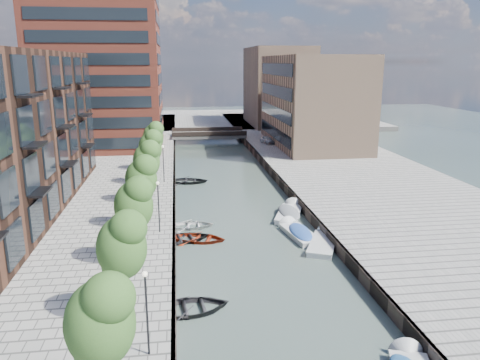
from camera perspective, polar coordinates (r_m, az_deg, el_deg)
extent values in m
plane|color=#38473F|center=(53.43, -1.45, -1.02)|extent=(300.00, 300.00, 0.00)
cube|color=gray|center=(57.24, 14.68, 0.06)|extent=(20.00, 140.00, 1.00)
cube|color=#332823|center=(53.01, -8.02, -0.72)|extent=(0.25, 140.00, 1.00)
cube|color=#332823|center=(54.28, 4.96, -0.28)|extent=(0.25, 140.00, 1.00)
cube|color=gray|center=(112.21, -4.85, 7.24)|extent=(80.00, 40.00, 1.00)
cube|color=#321C13|center=(44.11, -26.81, 4.83)|extent=(8.00, 38.00, 14.00)
cube|color=brown|center=(77.13, -16.82, 15.09)|extent=(18.00, 18.00, 30.00)
cube|color=#A48065|center=(76.61, 8.79, 9.53)|extent=(12.00, 25.00, 14.00)
cube|color=#A48065|center=(101.70, 4.63, 11.33)|extent=(12.00, 20.00, 16.00)
cube|color=gray|center=(84.41, -3.85, 5.51)|extent=(13.00, 6.00, 0.60)
cube|color=#332823|center=(81.55, -3.72, 5.63)|extent=(13.00, 0.40, 0.80)
cube|color=#332823|center=(87.08, -3.99, 6.17)|extent=(13.00, 0.40, 0.80)
ellipsoid|color=#274D1D|center=(17.81, -16.73, -15.74)|extent=(2.50, 2.50, 3.25)
cylinder|color=#382619|center=(25.19, -13.86, -13.24)|extent=(0.20, 0.20, 3.20)
ellipsoid|color=#274D1D|center=(24.08, -14.25, -7.46)|extent=(2.50, 2.50, 3.25)
cylinder|color=#382619|center=(31.54, -12.58, -7.40)|extent=(0.20, 0.20, 3.20)
ellipsoid|color=#274D1D|center=(30.66, -12.86, -2.66)|extent=(2.50, 2.50, 3.25)
cylinder|color=#382619|center=(38.13, -11.76, -3.55)|extent=(0.20, 0.20, 3.20)
ellipsoid|color=#274D1D|center=(37.40, -11.97, 0.43)|extent=(2.50, 2.50, 3.25)
cylinder|color=#382619|center=(44.83, -11.19, -0.84)|extent=(0.20, 0.20, 3.20)
ellipsoid|color=#274D1D|center=(44.22, -11.35, 2.57)|extent=(2.50, 2.50, 3.25)
cylinder|color=#382619|center=(51.62, -10.76, 1.16)|extent=(0.20, 0.20, 3.20)
ellipsoid|color=#274D1D|center=(51.09, -10.90, 4.14)|extent=(2.50, 2.50, 3.25)
cylinder|color=#382619|center=(58.46, -10.44, 2.70)|extent=(0.20, 0.20, 3.20)
ellipsoid|color=#274D1D|center=(57.99, -10.56, 5.34)|extent=(2.50, 2.50, 3.25)
cylinder|color=black|center=(22.25, -11.27, -15.83)|extent=(0.10, 0.10, 4.00)
sphere|color=#FFF2CC|center=(21.33, -11.53, -11.16)|extent=(0.24, 0.24, 0.24)
cylinder|color=black|center=(36.98, -9.88, -3.37)|extent=(0.10, 0.10, 4.00)
sphere|color=#FFF2CC|center=(36.43, -10.01, -0.37)|extent=(0.24, 0.24, 0.24)
cylinder|color=black|center=(52.45, -9.31, 1.88)|extent=(0.10, 0.10, 4.00)
sphere|color=#FFF2CC|center=(52.07, -9.40, 4.03)|extent=(0.24, 0.24, 0.24)
imported|color=#242326|center=(28.26, -6.05, -15.66)|extent=(5.00, 3.85, 0.96)
imported|color=black|center=(38.30, -6.96, -7.40)|extent=(4.98, 4.02, 0.91)
imported|color=maroon|center=(38.19, -4.89, -7.40)|extent=(4.89, 4.13, 0.86)
imported|color=silver|center=(41.21, -5.98, -5.78)|extent=(4.03, 2.90, 0.83)
imported|color=black|center=(56.17, -6.32, -0.34)|extent=(5.07, 3.97, 0.96)
cone|color=#B3B3B1|center=(25.55, 19.69, -19.77)|extent=(1.89, 1.37, 1.70)
cube|color=silver|center=(37.38, 10.07, -7.99)|extent=(3.67, 5.19, 0.69)
cube|color=silver|center=(37.24, 10.09, -7.46)|extent=(3.80, 5.32, 0.11)
cone|color=silver|center=(39.62, 10.51, -6.62)|extent=(2.04, 1.62, 1.80)
cube|color=silver|center=(39.12, 7.37, -6.86)|extent=(2.49, 4.89, 0.66)
cube|color=silver|center=(39.00, 7.38, -6.37)|extent=(2.59, 5.00, 0.10)
cone|color=silver|center=(41.09, 6.00, -5.69)|extent=(1.85, 1.19, 1.72)
ellipsoid|color=#204694|center=(38.98, 7.39, -6.30)|extent=(2.33, 4.47, 0.57)
cube|color=silver|center=(43.87, 5.98, -4.45)|extent=(3.60, 5.40, 0.72)
cube|color=silver|center=(43.75, 6.00, -3.97)|extent=(3.72, 5.53, 0.11)
cone|color=silver|center=(46.24, 6.42, -3.40)|extent=(2.10, 1.61, 1.87)
ellipsoid|color=slate|center=(43.74, 6.00, -3.90)|extent=(3.33, 4.95, 0.62)
imported|color=silver|center=(77.09, 3.35, 4.90)|extent=(2.14, 3.70, 1.18)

